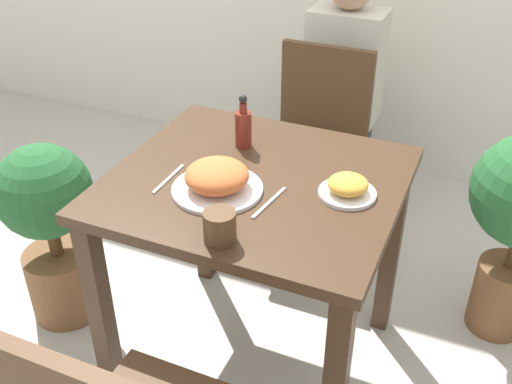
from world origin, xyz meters
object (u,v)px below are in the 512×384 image
object	(u,v)px
chair_far	(315,141)
person_figure	(343,92)
food_plate	(217,179)
drink_cup	(220,227)
potted_plant_left	(50,223)
sauce_bottle	(243,127)
side_plate	(348,187)

from	to	relation	value
chair_far	person_figure	size ratio (longest dim) A/B	0.76
food_plate	drink_cup	bearing A→B (deg)	-61.77
chair_far	potted_plant_left	distance (m)	1.13
chair_far	sauce_bottle	bearing A→B (deg)	-95.23
chair_far	drink_cup	xyz separation A→B (m)	(0.10, -1.11, 0.31)
food_plate	side_plate	size ratio (longest dim) A/B	1.59
potted_plant_left	person_figure	world-z (taller)	person_figure
chair_far	drink_cup	bearing A→B (deg)	-84.83
side_plate	drink_cup	world-z (taller)	drink_cup
drink_cup	person_figure	distance (m)	1.53
potted_plant_left	drink_cup	bearing A→B (deg)	-16.76
side_plate	sauce_bottle	xyz separation A→B (m)	(-0.40, 0.16, 0.04)
side_plate	sauce_bottle	world-z (taller)	sauce_bottle
chair_far	potted_plant_left	xyz separation A→B (m)	(-0.73, -0.86, -0.08)
chair_far	sauce_bottle	xyz separation A→B (m)	(-0.06, -0.62, 0.34)
sauce_bottle	food_plate	bearing A→B (deg)	-81.08
potted_plant_left	person_figure	size ratio (longest dim) A/B	0.63
drink_cup	person_figure	bearing A→B (deg)	93.76
drink_cup	sauce_bottle	size ratio (longest dim) A/B	0.48
person_figure	side_plate	bearing A→B (deg)	-73.77
side_plate	person_figure	distance (m)	1.24
food_plate	sauce_bottle	size ratio (longest dim) A/B	1.48
drink_cup	person_figure	xyz separation A→B (m)	(-0.10, 1.51, -0.24)
chair_far	person_figure	bearing A→B (deg)	89.73
drink_cup	side_plate	bearing A→B (deg)	54.53
sauce_bottle	potted_plant_left	size ratio (longest dim) A/B	0.24
side_plate	sauce_bottle	bearing A→B (deg)	158.67
drink_cup	sauce_bottle	bearing A→B (deg)	107.69
food_plate	drink_cup	distance (m)	0.24
sauce_bottle	drink_cup	bearing A→B (deg)	-72.31
side_plate	sauce_bottle	size ratio (longest dim) A/B	0.93
food_plate	side_plate	world-z (taller)	food_plate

